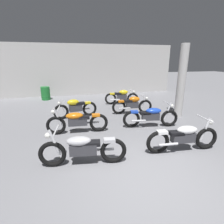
{
  "coord_description": "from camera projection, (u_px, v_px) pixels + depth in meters",
  "views": [
    {
      "loc": [
        -1.64,
        -3.06,
        2.56
      ],
      "look_at": [
        0.0,
        3.42,
        0.55
      ],
      "focal_mm": 28.29,
      "sensor_mm": 36.0,
      "label": 1
    }
  ],
  "objects": [
    {
      "name": "ground_plane",
      "position": [
        149.0,
        178.0,
        3.96
      ],
      "size": [
        60.0,
        60.0,
        0.0
      ],
      "primitive_type": "plane",
      "color": "gray"
    },
    {
      "name": "back_wall",
      "position": [
        89.0,
        70.0,
        12.87
      ],
      "size": [
        12.8,
        0.24,
        3.6
      ],
      "primitive_type": "cube",
      "color": "#BCBAB7",
      "rests_on": "ground"
    },
    {
      "name": "motorcycle_left_row_0",
      "position": [
        83.0,
        148.0,
        4.34
      ],
      "size": [
        2.17,
        0.68,
        0.97
      ],
      "color": "black",
      "rests_on": "ground"
    },
    {
      "name": "motorcycle_left_row_1",
      "position": [
        77.0,
        121.0,
        6.25
      ],
      "size": [
        2.17,
        0.68,
        0.97
      ],
      "color": "black",
      "rests_on": "ground"
    },
    {
      "name": "motorcycle_right_row_0",
      "position": [
        184.0,
        137.0,
        4.99
      ],
      "size": [
        2.17,
        0.68,
        0.97
      ],
      "color": "black",
      "rests_on": "ground"
    },
    {
      "name": "support_pillar",
      "position": [
        181.0,
        82.0,
        7.78
      ],
      "size": [
        0.36,
        0.36,
        3.2
      ],
      "primitive_type": "cylinder",
      "color": "#BCBAB7",
      "rests_on": "ground"
    },
    {
      "name": "motorcycle_left_row_2",
      "position": [
        75.0,
        108.0,
        7.94
      ],
      "size": [
        1.96,
        0.59,
        0.88
      ],
      "color": "black",
      "rests_on": "ground"
    },
    {
      "name": "motorcycle_right_row_3",
      "position": [
        122.0,
        97.0,
        10.29
      ],
      "size": [
        1.95,
        0.59,
        0.88
      ],
      "color": "black",
      "rests_on": "ground"
    },
    {
      "name": "oil_drum",
      "position": [
        46.0,
        93.0,
        11.47
      ],
      "size": [
        0.59,
        0.59,
        0.85
      ],
      "color": "#1E722D",
      "rests_on": "ground"
    },
    {
      "name": "motorcycle_right_row_2",
      "position": [
        132.0,
        104.0,
        8.51
      ],
      "size": [
        1.97,
        0.48,
        0.88
      ],
      "color": "black",
      "rests_on": "ground"
    },
    {
      "name": "motorcycle_right_row_1",
      "position": [
        151.0,
        116.0,
        6.81
      ],
      "size": [
        2.16,
        0.68,
        0.97
      ],
      "color": "black",
      "rests_on": "ground"
    }
  ]
}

